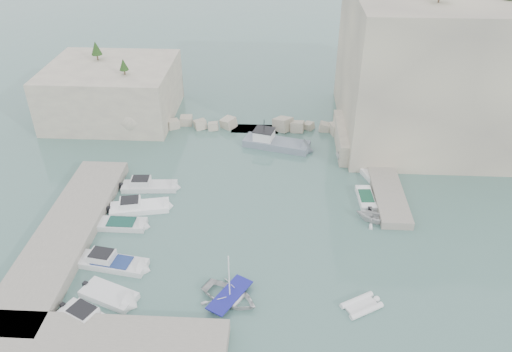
# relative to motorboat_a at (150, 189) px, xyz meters

# --- Properties ---
(ground) EXTENTS (400.00, 400.00, 0.00)m
(ground) POSITION_rel_motorboat_a_xyz_m (11.31, -7.63, 0.00)
(ground) COLOR slate
(ground) RESTS_ON ground
(cliff_east) EXTENTS (26.00, 22.00, 17.00)m
(cliff_east) POSITION_rel_motorboat_a_xyz_m (34.31, 15.37, 8.50)
(cliff_east) COLOR beige
(cliff_east) RESTS_ON ground
(cliff_terrace) EXTENTS (8.00, 10.00, 2.50)m
(cliff_terrace) POSITION_rel_motorboat_a_xyz_m (24.31, 10.37, 1.25)
(cliff_terrace) COLOR beige
(cliff_terrace) RESTS_ON ground
(outcrop_west) EXTENTS (16.00, 14.00, 7.00)m
(outcrop_west) POSITION_rel_motorboat_a_xyz_m (-8.69, 17.37, 3.50)
(outcrop_west) COLOR beige
(outcrop_west) RESTS_ON ground
(quay_west) EXTENTS (5.00, 24.00, 1.10)m
(quay_west) POSITION_rel_motorboat_a_xyz_m (-5.69, -8.63, 0.55)
(quay_west) COLOR #9E9689
(quay_west) RESTS_ON ground
(quay_south) EXTENTS (18.00, 4.00, 1.10)m
(quay_south) POSITION_rel_motorboat_a_xyz_m (1.31, -20.13, 0.55)
(quay_south) COLOR #9E9689
(quay_south) RESTS_ON ground
(ledge_east) EXTENTS (3.00, 16.00, 0.80)m
(ledge_east) POSITION_rel_motorboat_a_xyz_m (24.81, 2.37, 0.40)
(ledge_east) COLOR #9E9689
(ledge_east) RESTS_ON ground
(breakwater) EXTENTS (28.00, 3.00, 1.40)m
(breakwater) POSITION_rel_motorboat_a_xyz_m (10.31, 14.37, 0.70)
(breakwater) COLOR beige
(breakwater) RESTS_ON ground
(motorboat_a) EXTENTS (6.37, 2.27, 1.40)m
(motorboat_a) POSITION_rel_motorboat_a_xyz_m (0.00, 0.00, 0.00)
(motorboat_a) COLOR silver
(motorboat_a) RESTS_ON ground
(motorboat_b) EXTENTS (6.58, 3.32, 1.40)m
(motorboat_b) POSITION_rel_motorboat_a_xyz_m (-0.10, -3.75, 0.00)
(motorboat_b) COLOR white
(motorboat_b) RESTS_ON ground
(motorboat_c) EXTENTS (5.06, 1.88, 0.70)m
(motorboat_c) POSITION_rel_motorboat_a_xyz_m (-1.13, -6.51, 0.00)
(motorboat_c) COLOR silver
(motorboat_c) RESTS_ON ground
(motorboat_d) EXTENTS (6.80, 2.98, 1.40)m
(motorboat_d) POSITION_rel_motorboat_a_xyz_m (-0.39, -11.86, 0.00)
(motorboat_d) COLOR silver
(motorboat_d) RESTS_ON ground
(motorboat_e) EXTENTS (5.36, 3.74, 0.70)m
(motorboat_e) POSITION_rel_motorboat_a_xyz_m (0.41, -15.47, 0.00)
(motorboat_e) COLOR silver
(motorboat_e) RESTS_ON ground
(motorboat_f) EXTENTS (6.75, 4.73, 1.40)m
(motorboat_f) POSITION_rel_motorboat_a_xyz_m (0.06, -18.33, 0.00)
(motorboat_f) COLOR white
(motorboat_f) RESTS_ON ground
(rowboat) EXTENTS (5.82, 5.30, 0.99)m
(rowboat) POSITION_rel_motorboat_a_xyz_m (9.98, -15.15, 0.00)
(rowboat) COLOR silver
(rowboat) RESTS_ON ground
(inflatable_dinghy) EXTENTS (3.59, 2.99, 0.44)m
(inflatable_dinghy) POSITION_rel_motorboat_a_xyz_m (20.25, -15.41, 0.00)
(inflatable_dinghy) COLOR white
(inflatable_dinghy) RESTS_ON ground
(tender_east_a) EXTENTS (3.98, 3.73, 1.68)m
(tender_east_a) POSITION_rel_motorboat_a_xyz_m (22.61, -4.39, 0.00)
(tender_east_a) COLOR silver
(tender_east_a) RESTS_ON ground
(tender_east_b) EXTENTS (1.75, 4.53, 0.70)m
(tender_east_b) POSITION_rel_motorboat_a_xyz_m (22.45, -0.95, 0.00)
(tender_east_b) COLOR white
(tender_east_b) RESTS_ON ground
(tender_east_c) EXTENTS (3.45, 5.48, 0.70)m
(tender_east_c) POSITION_rel_motorboat_a_xyz_m (23.26, 4.67, 0.00)
(tender_east_c) COLOR white
(tender_east_c) RESTS_ON ground
(tender_east_d) EXTENTS (4.36, 2.00, 1.63)m
(tender_east_d) POSITION_rel_motorboat_a_xyz_m (22.07, 6.35, 0.00)
(tender_east_d) COLOR white
(tender_east_d) RESTS_ON ground
(work_boat) EXTENTS (9.00, 4.66, 2.20)m
(work_boat) POSITION_rel_motorboat_a_xyz_m (13.15, 9.74, 0.00)
(work_boat) COLOR slate
(work_boat) RESTS_ON ground
(rowboat_mast) EXTENTS (0.10, 0.10, 4.20)m
(rowboat_mast) POSITION_rel_motorboat_a_xyz_m (9.98, -15.15, 2.59)
(rowboat_mast) COLOR white
(rowboat_mast) RESTS_ON rowboat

